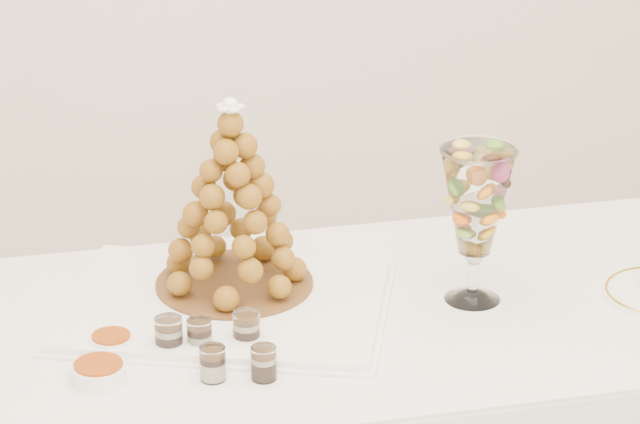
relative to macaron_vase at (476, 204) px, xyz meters
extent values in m
cube|color=white|center=(-0.15, -0.01, -0.21)|extent=(2.04, 0.93, 0.01)
cube|color=white|center=(-0.48, 0.03, -0.19)|extent=(0.70, 0.60, 0.02)
cylinder|color=white|center=(0.00, 0.00, -0.19)|extent=(0.11, 0.11, 0.02)
cylinder|color=white|center=(0.00, 0.00, -0.15)|extent=(0.02, 0.02, 0.08)
sphere|color=white|center=(0.00, 0.00, -0.11)|extent=(0.04, 0.04, 0.04)
cylinder|color=white|center=(-0.60, -0.12, -0.17)|extent=(0.06, 0.06, 0.07)
cylinder|color=white|center=(-0.54, -0.12, -0.17)|extent=(0.05, 0.05, 0.06)
cylinder|color=white|center=(-0.46, -0.12, -0.17)|extent=(0.06, 0.06, 0.07)
cylinder|color=white|center=(-0.53, -0.23, -0.17)|extent=(0.05, 0.05, 0.06)
cylinder|color=white|center=(-0.44, -0.24, -0.17)|extent=(0.05, 0.05, 0.06)
cylinder|color=white|center=(-0.70, -0.09, -0.19)|extent=(0.08, 0.08, 0.02)
cylinder|color=white|center=(-0.73, -0.20, -0.19)|extent=(0.10, 0.10, 0.03)
cylinder|color=brown|center=(-0.46, 0.10, -0.18)|extent=(0.31, 0.31, 0.01)
cone|color=brown|center=(-0.46, 0.10, 0.01)|extent=(0.32, 0.32, 0.37)
sphere|color=white|center=(-0.46, 0.10, 0.18)|extent=(0.04, 0.04, 0.04)
camera|label=1|loc=(-0.73, -2.56, 1.12)|focal=85.00mm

